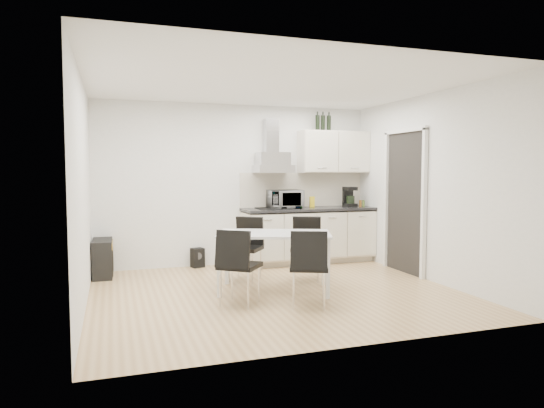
# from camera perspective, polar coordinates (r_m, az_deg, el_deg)

# --- Properties ---
(ground) EXTENTS (4.50, 4.50, 0.00)m
(ground) POSITION_cam_1_polar(r_m,az_deg,el_deg) (6.22, 0.51, -10.36)
(ground) COLOR tan
(ground) RESTS_ON ground
(wall_back) EXTENTS (4.50, 0.10, 2.60)m
(wall_back) POSITION_cam_1_polar(r_m,az_deg,el_deg) (7.94, -4.15, 2.25)
(wall_back) COLOR white
(wall_back) RESTS_ON ground
(wall_front) EXTENTS (4.50, 0.10, 2.60)m
(wall_front) POSITION_cam_1_polar(r_m,az_deg,el_deg) (4.19, 9.39, 0.64)
(wall_front) COLOR white
(wall_front) RESTS_ON ground
(wall_left) EXTENTS (0.10, 4.00, 2.60)m
(wall_left) POSITION_cam_1_polar(r_m,az_deg,el_deg) (5.71, -21.38, 1.30)
(wall_left) COLOR white
(wall_left) RESTS_ON ground
(wall_right) EXTENTS (0.10, 4.00, 2.60)m
(wall_right) POSITION_cam_1_polar(r_m,az_deg,el_deg) (7.08, 18.03, 1.85)
(wall_right) COLOR white
(wall_right) RESTS_ON ground
(ceiling) EXTENTS (4.50, 4.50, 0.00)m
(ceiling) POSITION_cam_1_polar(r_m,az_deg,el_deg) (6.11, 0.52, 13.97)
(ceiling) COLOR white
(ceiling) RESTS_ON wall_back
(doorway) EXTENTS (0.08, 1.04, 2.10)m
(doorway) POSITION_cam_1_polar(r_m,az_deg,el_deg) (7.52, 15.26, 0.11)
(doorway) COLOR white
(doorway) RESTS_ON ground
(kitchenette) EXTENTS (2.22, 0.64, 2.52)m
(kitchenette) POSITION_cam_1_polar(r_m,az_deg,el_deg) (8.10, 4.53, -1.05)
(kitchenette) COLOR beige
(kitchenette) RESTS_ON ground
(dining_table) EXTENTS (1.60, 1.25, 0.75)m
(dining_table) POSITION_cam_1_polar(r_m,az_deg,el_deg) (6.16, 0.27, -4.14)
(dining_table) COLOR white
(dining_table) RESTS_ON ground
(chair_far_left) EXTENTS (0.65, 0.66, 0.88)m
(chair_far_left) POSITION_cam_1_polar(r_m,az_deg,el_deg) (6.79, -3.19, -5.34)
(chair_far_left) COLOR black
(chair_far_left) RESTS_ON ground
(chair_far_right) EXTENTS (0.61, 0.64, 0.88)m
(chair_far_right) POSITION_cam_1_polar(r_m,az_deg,el_deg) (6.82, 4.04, -5.30)
(chair_far_right) COLOR black
(chair_far_right) RESTS_ON ground
(chair_near_left) EXTENTS (0.65, 0.66, 0.88)m
(chair_near_left) POSITION_cam_1_polar(r_m,az_deg,el_deg) (5.60, -3.82, -7.36)
(chair_near_left) COLOR black
(chair_near_left) RESTS_ON ground
(chair_near_right) EXTENTS (0.60, 0.63, 0.88)m
(chair_near_right) POSITION_cam_1_polar(r_m,az_deg,el_deg) (5.53, 4.35, -7.49)
(chair_near_right) COLOR black
(chair_near_right) RESTS_ON ground
(guitar_amp) EXTENTS (0.29, 0.65, 0.54)m
(guitar_amp) POSITION_cam_1_polar(r_m,az_deg,el_deg) (7.46, -19.31, -6.03)
(guitar_amp) COLOR black
(guitar_amp) RESTS_ON ground
(floor_speaker) EXTENTS (0.23, 0.21, 0.31)m
(floor_speaker) POSITION_cam_1_polar(r_m,az_deg,el_deg) (7.83, -8.76, -6.26)
(floor_speaker) COLOR black
(floor_speaker) RESTS_ON ground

